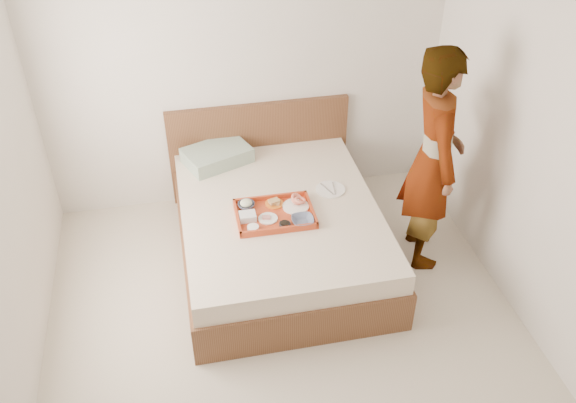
# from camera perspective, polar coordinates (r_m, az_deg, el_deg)

# --- Properties ---
(ground) EXTENTS (3.50, 4.00, 0.01)m
(ground) POSITION_cam_1_polar(r_m,az_deg,el_deg) (4.53, 0.42, -13.60)
(ground) COLOR beige
(ground) RESTS_ON ground
(wall_back) EXTENTS (3.50, 0.01, 2.60)m
(wall_back) POSITION_cam_1_polar(r_m,az_deg,el_deg) (5.34, -4.11, 12.39)
(wall_back) COLOR silver
(wall_back) RESTS_ON ground
(wall_right) EXTENTS (0.01, 4.00, 2.60)m
(wall_right) POSITION_cam_1_polar(r_m,az_deg,el_deg) (4.29, 24.03, 2.53)
(wall_right) COLOR silver
(wall_right) RESTS_ON ground
(bed) EXTENTS (1.65, 2.00, 0.53)m
(bed) POSITION_cam_1_polar(r_m,az_deg,el_deg) (5.06, -0.79, -2.91)
(bed) COLOR brown
(bed) RESTS_ON ground
(headboard) EXTENTS (1.65, 0.06, 0.95)m
(headboard) POSITION_cam_1_polar(r_m,az_deg,el_deg) (5.71, -2.68, 4.81)
(headboard) COLOR brown
(headboard) RESTS_ON ground
(pillow) EXTENTS (0.65, 0.55, 0.13)m
(pillow) POSITION_cam_1_polar(r_m,az_deg,el_deg) (5.44, -6.59, 4.29)
(pillow) COLOR #99A89D
(pillow) RESTS_ON bed
(tray) EXTENTS (0.61, 0.45, 0.05)m
(tray) POSITION_cam_1_polar(r_m,az_deg,el_deg) (4.78, -1.25, -1.14)
(tray) COLOR #B53710
(tray) RESTS_ON bed
(prawn_plate) EXTENTS (0.21, 0.21, 0.01)m
(prawn_plate) POSITION_cam_1_polar(r_m,az_deg,el_deg) (4.86, 0.72, -0.46)
(prawn_plate) COLOR white
(prawn_plate) RESTS_ON tray
(navy_bowl_big) EXTENTS (0.17, 0.17, 0.04)m
(navy_bowl_big) POSITION_cam_1_polar(r_m,az_deg,el_deg) (4.70, 1.36, -1.77)
(navy_bowl_big) COLOR #141E41
(navy_bowl_big) RESTS_ON tray
(sauce_dish) EXTENTS (0.09, 0.09, 0.03)m
(sauce_dish) POSITION_cam_1_polar(r_m,az_deg,el_deg) (4.66, -0.30, -2.19)
(sauce_dish) COLOR black
(sauce_dish) RESTS_ON tray
(meat_plate) EXTENTS (0.15, 0.15, 0.01)m
(meat_plate) POSITION_cam_1_polar(r_m,az_deg,el_deg) (4.74, -1.87, -1.59)
(meat_plate) COLOR white
(meat_plate) RESTS_ON tray
(bread_plate) EXTENTS (0.15, 0.15, 0.01)m
(bread_plate) POSITION_cam_1_polar(r_m,az_deg,el_deg) (4.89, -1.28, -0.19)
(bread_plate) COLOR orange
(bread_plate) RESTS_ON tray
(salad_bowl) EXTENTS (0.13, 0.13, 0.04)m
(salad_bowl) POSITION_cam_1_polar(r_m,az_deg,el_deg) (4.86, -3.90, -0.35)
(salad_bowl) COLOR #141E41
(salad_bowl) RESTS_ON tray
(plastic_tub) EXTENTS (0.13, 0.11, 0.05)m
(plastic_tub) POSITION_cam_1_polar(r_m,az_deg,el_deg) (4.73, -3.77, -1.40)
(plastic_tub) COLOR silver
(plastic_tub) RESTS_ON tray
(cheese_round) EXTENTS (0.09, 0.09, 0.03)m
(cheese_round) POSITION_cam_1_polar(r_m,az_deg,el_deg) (4.64, -3.26, -2.48)
(cheese_round) COLOR white
(cheese_round) RESTS_ON tray
(dinner_plate) EXTENTS (0.26, 0.26, 0.01)m
(dinner_plate) POSITION_cam_1_polar(r_m,az_deg,el_deg) (5.09, 3.96, 1.13)
(dinner_plate) COLOR white
(dinner_plate) RESTS_ON bed
(person) EXTENTS (0.54, 0.74, 1.85)m
(person) POSITION_cam_1_polar(r_m,az_deg,el_deg) (4.86, 13.32, 3.77)
(person) COLOR silver
(person) RESTS_ON ground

